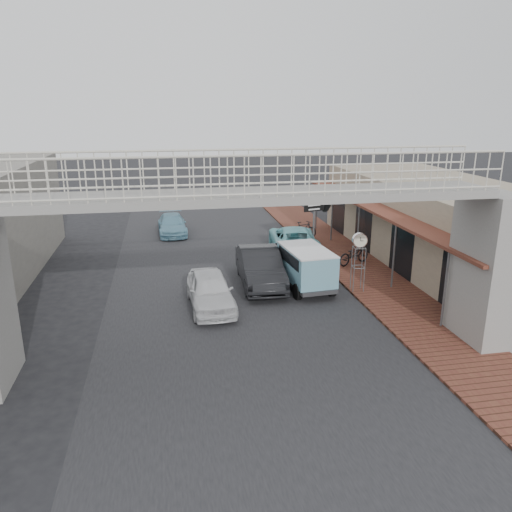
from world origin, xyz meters
name	(u,v)px	position (x,y,z in m)	size (l,w,h in m)	color
ground	(236,310)	(0.00, 0.00, 0.00)	(120.00, 120.00, 0.00)	black
road_strip	(236,309)	(0.00, 0.00, 0.01)	(10.00, 60.00, 0.01)	black
sidewalk	(364,274)	(6.50, 3.00, 0.05)	(3.00, 40.00, 0.10)	brown
shophouse_row	(445,224)	(10.97, 4.00, 2.01)	(7.20, 18.00, 4.00)	gray
footbridge	(254,262)	(0.00, -4.00, 3.18)	(16.40, 2.40, 6.34)	gray
white_hatchback	(210,290)	(-0.93, 0.44, 0.70)	(1.65, 4.09, 1.39)	silver
dark_sedan	(260,267)	(1.47, 2.61, 0.80)	(1.69, 4.86, 1.60)	black
angkot_curb	(293,239)	(4.20, 7.31, 0.72)	(2.37, 5.15, 1.43)	#7ACCD3
angkot_far	(172,224)	(-2.10, 12.57, 0.59)	(1.65, 4.05, 1.17)	#679CB3
angkot_van	(305,262)	(3.25, 1.85, 1.15)	(2.00, 3.84, 1.82)	black
motorcycle_near	(354,254)	(6.49, 4.39, 0.61)	(0.67, 1.93, 1.02)	black
motorcycle_far	(303,231)	(5.30, 9.31, 0.65)	(0.52, 1.84, 1.11)	black
street_clock	(360,243)	(5.30, 0.93, 2.16)	(0.63, 0.53, 2.49)	#59595B
arrow_sign	(327,201)	(5.97, 7.17, 2.73)	(1.96, 1.31, 3.25)	#59595B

